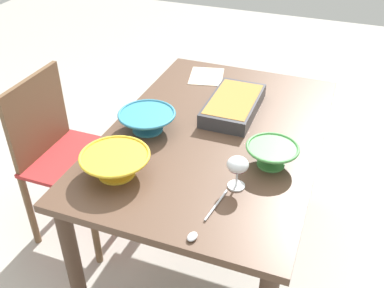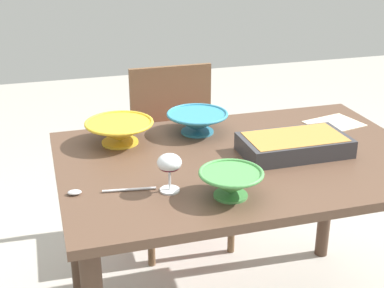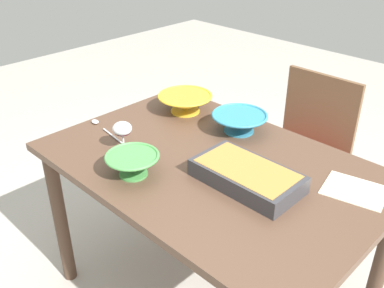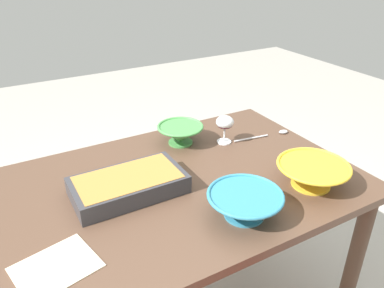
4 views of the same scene
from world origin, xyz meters
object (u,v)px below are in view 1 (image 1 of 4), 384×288
Objects in this scene: dining_table at (215,152)px; small_bowl at (147,120)px; napkin at (206,76)px; casserole_dish at (233,104)px; wine_glass at (238,166)px; chair at (63,151)px; mixing_bowl at (116,163)px; serving_spoon at (202,224)px; serving_bowl at (272,154)px.

small_bowl is at bearing -72.47° from dining_table.
casserole_dish is at bearing 37.80° from napkin.
wine_glass is 0.54m from casserole_dish.
mixing_bowl is (0.37, 0.55, 0.33)m from chair.
serving_spoon is (0.46, 0.41, -0.04)m from small_bowl.
mixing_bowl is 0.90m from napkin.
wine_glass reaches higher than chair.
small_bowl reaches higher than serving_spoon.
mixing_bowl reaches higher than small_bowl.
dining_table is at bearing -150.05° from wine_glass.
napkin is at bearing -154.12° from wine_glass.
serving_bowl reaches higher than serving_spoon.
serving_bowl reaches higher than casserole_dish.
dining_table is 0.82m from chair.
casserole_dish is 1.85× the size of napkin.
chair is at bearing -87.43° from dining_table.
mixing_bowl is at bearing 3.93° from small_bowl.
serving_spoon is (0.23, -0.05, -0.08)m from wine_glass.
chair is (0.04, -0.80, -0.17)m from dining_table.
chair is 0.62m from small_bowl.
dining_table is 1.49× the size of chair.
napkin is at bearing -142.20° from casserole_dish.
dining_table is 0.35m from serving_bowl.
mixing_bowl reaches higher than serving_spoon.
wine_glass is at bearing 25.88° from napkin.
chair reaches higher than small_bowl.
serving_bowl is 0.43m from serving_spoon.
wine_glass is at bearing 167.61° from serving_spoon.
wine_glass reaches higher than mixing_bowl.
chair is 0.84m from napkin.
serving_bowl is (-0.26, 0.53, -0.00)m from mixing_bowl.
serving_bowl is (-0.17, 0.09, -0.04)m from wine_glass.
serving_bowl is 0.73× the size of serving_spoon.
serving_spoon is (0.14, 0.39, -0.04)m from mixing_bowl.
chair is at bearing -74.54° from casserole_dish.
mixing_bowl is 0.42m from serving_spoon.
serving_bowl reaches higher than small_bowl.
serving_spoon is at bearing 8.42° from casserole_dish.
serving_bowl is at bearing 83.95° from small_bowl.
small_bowl is (-0.23, -0.46, -0.04)m from wine_glass.
serving_bowl is 0.96× the size of napkin.
mixing_bowl is at bearing 55.90° from chair.
mixing_bowl reaches higher than serving_bowl.
chair is at bearing -124.10° from mixing_bowl.
serving_spoon is at bearing 41.71° from small_bowl.
mixing_bowl is at bearing -78.93° from wine_glass.
serving_spoon is 1.32× the size of napkin.
chair reaches higher than casserole_dish.
napkin is (-0.30, -0.23, -0.04)m from casserole_dish.
casserole_dish is 0.41m from small_bowl.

